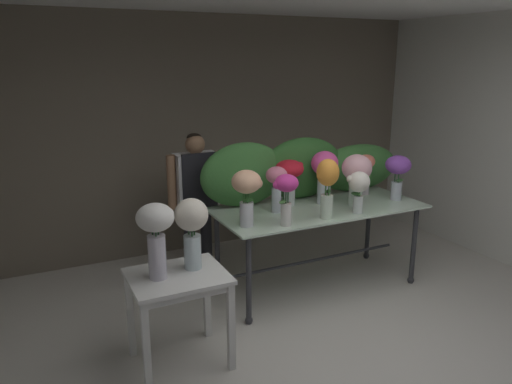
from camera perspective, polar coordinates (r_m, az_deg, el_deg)
ground_plane at (r=5.06m, az=2.81°, el=-11.44°), size 7.07×7.07×0.00m
wall_back at (r=6.04m, az=-4.40°, el=6.73°), size 5.39×0.12×2.76m
wall_right at (r=6.35m, az=24.98°, el=5.77°), size 0.12×3.33×2.76m
display_table_glass at (r=4.93m, az=7.17°, el=-3.04°), size 2.07×0.93×0.86m
side_table_white at (r=3.77m, az=-8.99°, el=-10.78°), size 0.71×0.59×0.73m
florist at (r=5.12m, az=-6.85°, el=0.15°), size 0.61×0.24×1.54m
foliage_backdrop at (r=5.11m, az=5.40°, el=2.55°), size 2.33×0.27×0.63m
vase_coral_roses at (r=5.36m, az=12.54°, el=2.68°), size 0.21×0.19×0.43m
vase_peach_freesia at (r=4.22m, az=-1.07°, el=0.25°), size 0.28×0.26×0.50m
vase_sunset_snapdragons at (r=4.47m, az=8.22°, el=1.12°), size 0.21×0.20×0.55m
vase_crimson_peonies at (r=4.84m, az=3.83°, el=1.97°), size 0.31×0.28×0.46m
vase_violet_anemones at (r=5.22m, az=16.06°, el=2.44°), size 0.26×0.26×0.46m
vase_fuchsia_lilies at (r=4.94m, az=7.92°, el=2.44°), size 0.29×0.27×0.53m
vase_blush_ranunculus at (r=4.93m, az=11.55°, el=2.17°), size 0.30×0.29×0.51m
vase_magenta_stock at (r=4.24m, az=3.47°, el=-0.02°), size 0.23×0.21×0.46m
vase_rosy_carnations at (r=4.61m, az=2.42°, el=1.06°), size 0.21×0.20×0.44m
vase_ivory_tulips at (r=4.69m, az=11.78°, el=0.67°), size 0.21×0.20×0.40m
vase_white_roses_tall at (r=3.56m, az=-11.49°, el=-4.46°), size 0.28×0.27×0.56m
vase_cream_lisianthus_tall at (r=3.69m, az=-7.44°, el=-3.92°), size 0.25×0.25×0.55m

